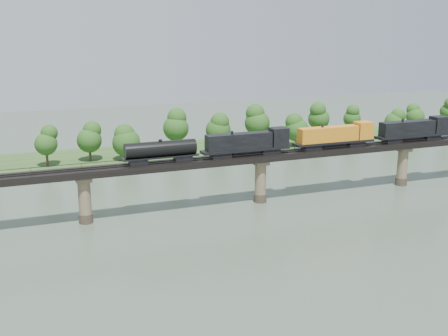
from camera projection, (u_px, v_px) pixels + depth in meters
name	position (u px, v px, depth m)	size (l,w,h in m)	color
ground	(327.00, 248.00, 104.24)	(400.00, 400.00, 0.00)	#39493A
far_bank	(189.00, 151.00, 180.96)	(300.00, 24.00, 1.60)	#28471C
bridge	(260.00, 179.00, 130.03)	(236.00, 30.00, 11.50)	#473A2D
bridge_superstructure	(261.00, 153.00, 128.46)	(220.00, 4.90, 0.75)	black
far_treeline	(168.00, 130.00, 172.08)	(289.06, 17.54, 13.60)	#382619
freight_train	(306.00, 138.00, 131.90)	(84.48, 3.29, 5.81)	black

